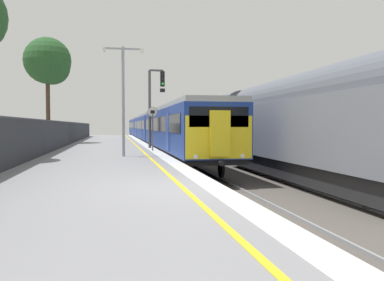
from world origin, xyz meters
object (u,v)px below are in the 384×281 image
(signal_gantry, at_px, (154,99))
(platform_lamp_mid, at_px, (123,91))
(background_tree_left, at_px, (49,63))
(freight_train_adjacent_track, at_px, (216,125))
(commuter_train_at_platform, at_px, (151,128))
(speed_limit_sign, at_px, (153,123))

(signal_gantry, bearing_deg, platform_lamp_mid, -106.76)
(background_tree_left, bearing_deg, freight_train_adjacent_track, -19.08)
(commuter_train_at_platform, xyz_separation_m, platform_lamp_mid, (-3.61, -25.54, 1.85))
(signal_gantry, relative_size, speed_limit_sign, 2.01)
(commuter_train_at_platform, bearing_deg, signal_gantry, -94.58)
(speed_limit_sign, xyz_separation_m, background_tree_left, (-7.67, 12.82, 5.20))
(signal_gantry, height_order, background_tree_left, background_tree_left)
(commuter_train_at_platform, xyz_separation_m, speed_limit_sign, (-1.85, -21.56, 0.38))
(freight_train_adjacent_track, bearing_deg, commuter_train_at_platform, 106.61)
(commuter_train_at_platform, relative_size, platform_lamp_mid, 11.50)
(commuter_train_at_platform, xyz_separation_m, freight_train_adjacent_track, (4.00, -13.42, 0.29))
(signal_gantry, relative_size, platform_lamp_mid, 0.99)
(background_tree_left, bearing_deg, commuter_train_at_platform, 42.60)
(freight_train_adjacent_track, bearing_deg, platform_lamp_mid, -122.13)
(freight_train_adjacent_track, bearing_deg, signal_gantry, -137.36)
(signal_gantry, xyz_separation_m, background_tree_left, (-8.03, 9.72, 3.62))
(commuter_train_at_platform, relative_size, background_tree_left, 6.68)
(signal_gantry, distance_m, speed_limit_sign, 3.49)
(platform_lamp_mid, height_order, background_tree_left, background_tree_left)
(freight_train_adjacent_track, distance_m, speed_limit_sign, 10.03)
(freight_train_adjacent_track, height_order, signal_gantry, signal_gantry)
(freight_train_adjacent_track, distance_m, signal_gantry, 7.64)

